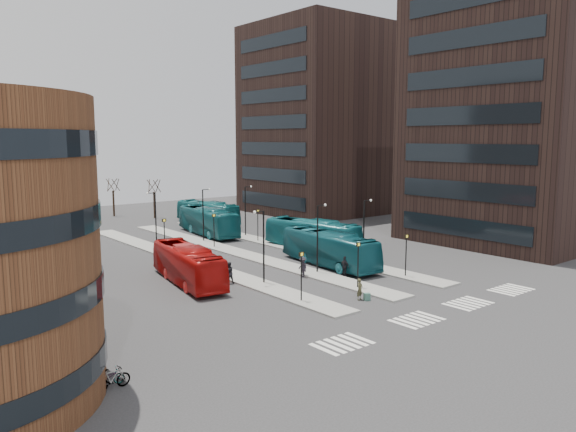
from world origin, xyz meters
TOP-DOWN VIEW (x-y plane):
  - ground at (0.00, 0.00)m, footprint 160.00×160.00m
  - island_left at (-4.00, 30.00)m, footprint 2.50×45.00m
  - island_mid at (2.00, 30.00)m, footprint 2.50×45.00m
  - island_right at (8.00, 30.00)m, footprint 2.50×45.00m
  - suitcase at (-0.25, 9.24)m, footprint 0.54×0.48m
  - red_bus at (-8.17, 22.26)m, footprint 4.56×11.72m
  - teal_bus_a at (5.47, 19.47)m, footprint 3.94×12.25m
  - teal_bus_b at (5.54, 41.83)m, footprint 4.35×12.68m
  - teal_bus_c at (9.72, 26.71)m, footprint 4.71×12.12m
  - teal_bus_d at (10.26, 49.82)m, footprint 3.85×11.81m
  - traveller at (-0.57, 9.70)m, footprint 0.67×0.51m
  - commuter_a at (-5.62, 19.93)m, footprint 1.02×0.86m
  - commuter_b at (3.65, 15.53)m, footprint 0.51×1.09m
  - commuter_c at (0.70, 17.81)m, footprint 0.86×1.26m
  - bicycle_near at (-21.00, 7.20)m, footprint 1.70×0.90m
  - bicycle_mid at (-21.00, 6.62)m, footprint 1.86×0.57m
  - bicycle_far at (-21.00, 9.43)m, footprint 2.01×1.40m
  - crosswalk_stripes at (1.75, 4.00)m, footprint 22.35×2.40m
  - tower_near at (31.98, 16.00)m, footprint 20.12×20.00m
  - tower_far at (31.98, 50.00)m, footprint 20.12×20.00m
  - sign_poles at (1.60, 23.00)m, footprint 12.45×22.12m
  - lamp_posts at (2.64, 28.00)m, footprint 14.04×20.24m
  - bare_trees at (2.67, 62.67)m, footprint 10.97×8.14m

SIDE VIEW (x-z plane):
  - ground at x=0.00m, z-range 0.00..0.00m
  - crosswalk_stripes at x=1.75m, z-range 0.00..0.01m
  - island_left at x=-4.00m, z-range 0.00..0.15m
  - island_mid at x=2.00m, z-range 0.00..0.15m
  - island_right at x=8.00m, z-range 0.00..0.15m
  - suitcase at x=-0.25m, z-range 0.00..0.55m
  - bicycle_near at x=-21.00m, z-range 0.00..0.85m
  - bicycle_far at x=-21.00m, z-range 0.00..1.00m
  - bicycle_mid at x=-21.00m, z-range 0.00..1.11m
  - traveller at x=-0.57m, z-range 0.00..1.64m
  - commuter_c at x=0.70m, z-range 0.00..1.80m
  - commuter_b at x=3.65m, z-range 0.00..1.81m
  - commuter_a at x=-5.62m, z-range 0.00..1.84m
  - red_bus at x=-8.17m, z-range 0.00..3.18m
  - teal_bus_d at x=10.26m, z-range 0.00..3.23m
  - teal_bus_c at x=9.72m, z-range 0.00..3.29m
  - teal_bus_a at x=5.47m, z-range 0.00..3.35m
  - teal_bus_b at x=5.54m, z-range 0.00..3.46m
  - sign_poles at x=1.60m, z-range 0.58..4.23m
  - bare_trees at x=2.67m, z-range -0.22..5.67m
  - lamp_posts at x=2.64m, z-range 0.52..6.64m
  - tower_near at x=31.98m, z-range 0.00..30.00m
  - tower_far at x=31.98m, z-range 0.00..30.00m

